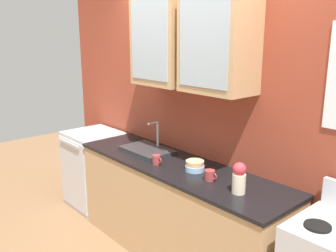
{
  "coord_description": "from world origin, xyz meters",
  "views": [
    {
      "loc": [
        2.26,
        -2.1,
        2.05
      ],
      "look_at": [
        -0.11,
        0.0,
        1.25
      ],
      "focal_mm": 39.05,
      "sensor_mm": 36.0,
      "label": 1
    }
  ],
  "objects_px": {
    "vase": "(239,178)",
    "dishwasher": "(95,169)",
    "cup_near_sink": "(157,160)",
    "sink_faucet": "(147,149)",
    "bowl_stack": "(195,166)",
    "cup_near_bowls": "(210,175)"
  },
  "relations": [
    {
      "from": "bowl_stack",
      "to": "vase",
      "type": "xyz_separation_m",
      "value": [
        0.53,
        -0.08,
        0.07
      ]
    },
    {
      "from": "sink_faucet",
      "to": "cup_near_bowls",
      "type": "relative_size",
      "value": 4.43
    },
    {
      "from": "vase",
      "to": "dishwasher",
      "type": "xyz_separation_m",
      "value": [
        -2.21,
        0.07,
        -0.58
      ]
    },
    {
      "from": "vase",
      "to": "sink_faucet",
      "type": "bearing_deg",
      "value": 174.82
    },
    {
      "from": "bowl_stack",
      "to": "cup_near_bowls",
      "type": "xyz_separation_m",
      "value": [
        0.23,
        -0.06,
        -0.0
      ]
    },
    {
      "from": "cup_near_sink",
      "to": "cup_near_bowls",
      "type": "xyz_separation_m",
      "value": [
        0.56,
        0.09,
        -0.0
      ]
    },
    {
      "from": "cup_near_sink",
      "to": "dishwasher",
      "type": "bearing_deg",
      "value": 174.62
    },
    {
      "from": "cup_near_sink",
      "to": "dishwasher",
      "type": "height_order",
      "value": "cup_near_sink"
    },
    {
      "from": "vase",
      "to": "cup_near_bowls",
      "type": "height_order",
      "value": "vase"
    },
    {
      "from": "sink_faucet",
      "to": "cup_near_bowls",
      "type": "bearing_deg",
      "value": -5.39
    },
    {
      "from": "bowl_stack",
      "to": "cup_near_sink",
      "type": "height_order",
      "value": "bowl_stack"
    },
    {
      "from": "bowl_stack",
      "to": "vase",
      "type": "distance_m",
      "value": 0.54
    },
    {
      "from": "sink_faucet",
      "to": "cup_near_sink",
      "type": "relative_size",
      "value": 4.78
    },
    {
      "from": "cup_near_bowls",
      "to": "bowl_stack",
      "type": "bearing_deg",
      "value": 165.06
    },
    {
      "from": "sink_faucet",
      "to": "vase",
      "type": "xyz_separation_m",
      "value": [
        1.22,
        -0.11,
        0.1
      ]
    },
    {
      "from": "cup_near_sink",
      "to": "dishwasher",
      "type": "xyz_separation_m",
      "value": [
        -1.34,
        0.13,
        -0.5
      ]
    },
    {
      "from": "cup_near_sink",
      "to": "cup_near_bowls",
      "type": "bearing_deg",
      "value": 8.58
    },
    {
      "from": "bowl_stack",
      "to": "cup_near_bowls",
      "type": "relative_size",
      "value": 1.42
    },
    {
      "from": "vase",
      "to": "cup_near_sink",
      "type": "relative_size",
      "value": 2.18
    },
    {
      "from": "cup_near_sink",
      "to": "dishwasher",
      "type": "relative_size",
      "value": 0.12
    },
    {
      "from": "bowl_stack",
      "to": "vase",
      "type": "height_order",
      "value": "vase"
    },
    {
      "from": "sink_faucet",
      "to": "dishwasher",
      "type": "distance_m",
      "value": 1.1
    }
  ]
}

